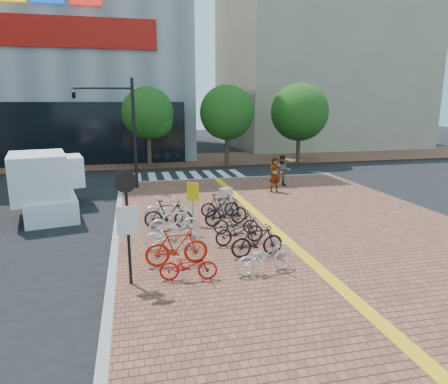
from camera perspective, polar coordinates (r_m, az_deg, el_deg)
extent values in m
plane|color=black|center=(14.23, 1.05, -7.82)|extent=(120.00, 120.00, 0.00)
cube|color=brown|center=(11.22, 23.34, -14.39)|extent=(14.00, 34.00, 0.15)
cube|color=yellow|center=(10.66, 18.88, -15.00)|extent=(0.40, 34.00, 0.01)
cube|color=gray|center=(9.35, -16.58, -19.58)|extent=(0.25, 34.00, 0.15)
cube|color=gray|center=(26.16, 1.06, 1.90)|extent=(14.00, 0.25, 0.15)
cube|color=brown|center=(34.43, -7.47, 4.42)|extent=(70.00, 8.00, 0.15)
cube|color=gray|center=(49.85, 12.86, 17.05)|extent=(20.00, 18.00, 18.00)
cube|color=silver|center=(27.38, -12.26, 1.95)|extent=(0.50, 4.00, 0.01)
cube|color=silver|center=(27.41, -10.17, 2.05)|extent=(0.50, 4.00, 0.01)
cube|color=silver|center=(27.47, -8.09, 2.15)|extent=(0.50, 4.00, 0.01)
cube|color=silver|center=(27.57, -6.02, 2.24)|extent=(0.50, 4.00, 0.01)
cube|color=silver|center=(27.70, -3.96, 2.34)|extent=(0.50, 4.00, 0.01)
cube|color=silver|center=(27.88, -1.93, 2.42)|extent=(0.50, 4.00, 0.01)
cube|color=silver|center=(28.08, 0.07, 2.51)|extent=(0.50, 4.00, 0.01)
cube|color=silver|center=(28.32, 2.05, 2.59)|extent=(0.50, 4.00, 0.01)
cylinder|color=#38281E|center=(30.65, -10.63, 5.88)|extent=(0.32, 0.32, 2.60)
sphere|color=#194714|center=(30.45, -10.84, 11.02)|extent=(3.80, 3.80, 3.80)
sphere|color=#194714|center=(30.21, -9.62, 9.92)|extent=(2.40, 2.40, 2.40)
cylinder|color=#38281E|center=(31.47, 0.41, 6.27)|extent=(0.32, 0.32, 2.60)
sphere|color=#194714|center=(31.28, 0.42, 11.29)|extent=(4.20, 4.20, 4.20)
sphere|color=#194714|center=(31.16, 1.63, 10.17)|extent=(2.40, 2.40, 2.40)
cylinder|color=#38281E|center=(33.37, 10.55, 6.43)|extent=(0.32, 0.32, 2.60)
sphere|color=#194714|center=(33.19, 10.74, 11.15)|extent=(4.60, 4.60, 4.60)
sphere|color=#194714|center=(33.18, 11.87, 10.07)|extent=(2.40, 2.40, 2.40)
imported|color=red|center=(11.27, -5.11, -10.41)|extent=(1.68, 0.80, 0.85)
imported|color=#B5210C|center=(12.23, -6.76, -7.79)|extent=(1.94, 0.63, 1.15)
imported|color=white|center=(13.62, -7.56, -6.11)|extent=(1.82, 0.71, 0.94)
imported|color=white|center=(14.61, -7.07, -4.36)|extent=(1.91, 0.54, 1.15)
imported|color=black|center=(15.69, -7.95, -3.20)|extent=(1.96, 0.84, 1.14)
imported|color=white|center=(16.72, -8.41, -2.32)|extent=(1.85, 0.83, 1.08)
imported|color=silver|center=(11.70, 5.77, -9.29)|extent=(1.87, 0.92, 0.94)
imported|color=black|center=(12.84, 4.77, -6.95)|extent=(1.78, 0.60, 1.06)
imported|color=black|center=(13.93, 2.23, -5.55)|extent=(1.89, 0.94, 0.95)
imported|color=black|center=(14.95, 1.70, -4.41)|extent=(1.75, 0.88, 0.88)
imported|color=black|center=(15.96, 0.32, -2.86)|extent=(1.90, 0.83, 1.11)
imported|color=black|center=(17.13, -0.55, -1.95)|extent=(1.71, 0.64, 1.00)
imported|color=gray|center=(21.99, 7.28, 2.41)|extent=(0.78, 0.61, 1.88)
imported|color=#474B5B|center=(23.65, 8.38, 3.02)|extent=(1.02, 0.87, 1.81)
cube|color=silver|center=(17.71, 0.27, -1.24)|extent=(0.60, 0.51, 1.13)
cylinder|color=#B7B7BC|center=(16.05, -4.50, -1.74)|extent=(0.08, 0.08, 1.68)
cube|color=yellow|center=(15.89, -4.51, 0.01)|extent=(0.46, 0.20, 0.75)
cylinder|color=black|center=(10.91, -13.54, -5.19)|extent=(0.10, 0.10, 3.11)
cylinder|color=black|center=(10.53, -13.90, 1.44)|extent=(0.58, 0.14, 0.58)
cube|color=silver|center=(10.77, -13.61, -3.97)|extent=(0.57, 0.14, 0.78)
cylinder|color=black|center=(23.25, -12.68, 8.06)|extent=(0.18, 0.18, 6.14)
cylinder|color=black|center=(23.23, -16.89, 14.03)|extent=(3.07, 0.12, 0.12)
imported|color=black|center=(23.37, -20.69, 13.00)|extent=(0.27, 1.27, 0.51)
cube|color=white|center=(19.95, -23.60, -1.38)|extent=(3.08, 5.28, 0.99)
cube|color=white|center=(21.13, -24.02, 2.68)|extent=(2.48, 2.48, 1.43)
cube|color=white|center=(18.82, -23.88, 2.09)|extent=(2.80, 3.48, 1.98)
cylinder|color=black|center=(21.70, -26.19, -0.85)|extent=(0.40, 0.80, 0.77)
cylinder|color=black|center=(18.28, -26.31, -3.22)|extent=(0.40, 0.80, 0.77)
cylinder|color=black|center=(21.73, -21.27, -0.39)|extent=(0.40, 0.80, 0.77)
cylinder|color=black|center=(18.30, -20.46, -2.67)|extent=(0.40, 0.80, 0.77)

